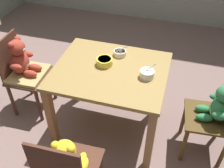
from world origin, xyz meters
The scene contains 8 objects.
ground_plane centered at (0.00, 0.00, -0.02)m, with size 5.20×5.20×0.04m.
dining_table centered at (0.00, 0.00, 0.61)m, with size 0.97×0.80×0.74m.
teddy_chair_near_right centered at (0.93, -0.02, 0.53)m, with size 0.42×0.41×0.92m.
teddy_chair_near_front centered at (-0.04, -0.85, 0.54)m, with size 0.38×0.42×0.91m.
teddy_chair_near_left centered at (-0.92, 0.05, 0.55)m, with size 0.37×0.42×0.85m.
porridge_bowl_cream_far_center centered at (0.02, 0.23, 0.76)m, with size 0.12×0.12×0.10m.
porridge_bowl_yellow_center centered at (-0.07, 0.05, 0.77)m, with size 0.14×0.14×0.06m.
porridge_bowl_white_near_right centered at (0.32, -0.02, 0.77)m, with size 0.12×0.12×0.12m.
Camera 1 is at (0.51, -1.69, 2.08)m, focal length 41.77 mm.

